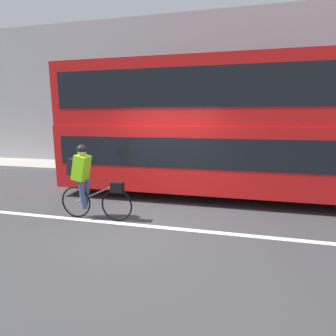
# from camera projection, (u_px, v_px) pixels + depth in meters

# --- Properties ---
(ground_plane) EXTENTS (80.00, 80.00, 0.00)m
(ground_plane) POSITION_uv_depth(u_px,v_px,m) (150.00, 228.00, 5.35)
(ground_plane) COLOR #38383A
(road_center_line) EXTENTS (50.00, 0.14, 0.01)m
(road_center_line) POSITION_uv_depth(u_px,v_px,m) (151.00, 226.00, 5.43)
(road_center_line) COLOR silver
(road_center_line) RESTS_ON ground_plane
(sidewalk_curb) EXTENTS (60.00, 2.00, 0.15)m
(sidewalk_curb) POSITION_uv_depth(u_px,v_px,m) (190.00, 171.00, 10.67)
(sidewalk_curb) COLOR #A8A399
(sidewalk_curb) RESTS_ON ground_plane
(building_facade) EXTENTS (60.00, 0.30, 6.43)m
(building_facade) POSITION_uv_depth(u_px,v_px,m) (195.00, 94.00, 11.19)
(building_facade) COLOR #9E9EA3
(building_facade) RESTS_ON ground_plane
(bus) EXTENTS (11.62, 2.53, 3.68)m
(bus) POSITION_uv_depth(u_px,v_px,m) (272.00, 125.00, 7.03)
(bus) COLOR black
(bus) RESTS_ON ground_plane
(cyclist_on_bike) EXTENTS (1.70, 0.32, 1.66)m
(cyclist_on_bike) POSITION_uv_depth(u_px,v_px,m) (87.00, 180.00, 5.71)
(cyclist_on_bike) COLOR black
(cyclist_on_bike) RESTS_ON ground_plane
(trash_bin) EXTENTS (0.59, 0.59, 0.95)m
(trash_bin) POSITION_uv_depth(u_px,v_px,m) (227.00, 160.00, 10.15)
(trash_bin) COLOR #262628
(trash_bin) RESTS_ON sidewalk_curb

